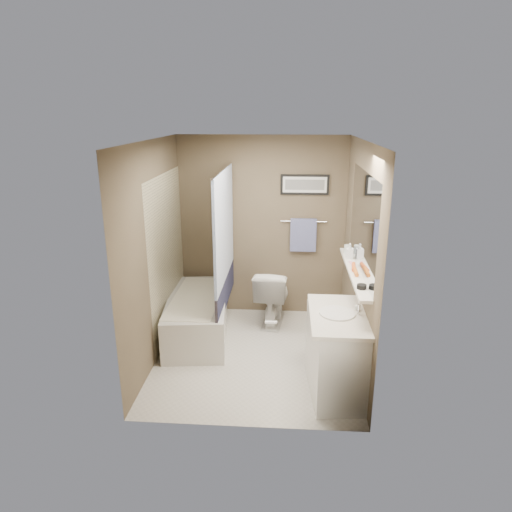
# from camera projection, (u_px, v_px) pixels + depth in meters

# --- Properties ---
(ground) EXTENTS (2.50, 2.50, 0.00)m
(ground) POSITION_uv_depth(u_px,v_px,m) (255.00, 355.00, 5.24)
(ground) COLOR beige
(ground) RESTS_ON ground
(ceiling) EXTENTS (2.20, 2.50, 0.04)m
(ceiling) POSITION_uv_depth(u_px,v_px,m) (255.00, 143.00, 4.52)
(ceiling) COLOR silver
(ceiling) RESTS_ON wall_back
(wall_back) EXTENTS (2.20, 0.04, 2.40)m
(wall_back) POSITION_uv_depth(u_px,v_px,m) (262.00, 228.00, 6.05)
(wall_back) COLOR brown
(wall_back) RESTS_ON ground
(wall_front) EXTENTS (2.20, 0.04, 2.40)m
(wall_front) POSITION_uv_depth(u_px,v_px,m) (244.00, 301.00, 3.71)
(wall_front) COLOR brown
(wall_front) RESTS_ON ground
(wall_left) EXTENTS (0.04, 2.50, 2.40)m
(wall_left) POSITION_uv_depth(u_px,v_px,m) (156.00, 254.00, 4.95)
(wall_left) COLOR brown
(wall_left) RESTS_ON ground
(wall_right) EXTENTS (0.04, 2.50, 2.40)m
(wall_right) POSITION_uv_depth(u_px,v_px,m) (357.00, 258.00, 4.81)
(wall_right) COLOR brown
(wall_right) RESTS_ON ground
(tile_surround) EXTENTS (0.02, 1.55, 2.00)m
(tile_surround) POSITION_uv_depth(u_px,v_px,m) (168.00, 257.00, 5.49)
(tile_surround) COLOR #C3B793
(tile_surround) RESTS_ON wall_left
(curtain_rod) EXTENTS (0.02, 1.55, 0.02)m
(curtain_rod) POSITION_uv_depth(u_px,v_px,m) (223.00, 170.00, 5.12)
(curtain_rod) COLOR silver
(curtain_rod) RESTS_ON wall_left
(curtain_upper) EXTENTS (0.03, 1.45, 1.28)m
(curtain_upper) POSITION_uv_depth(u_px,v_px,m) (224.00, 226.00, 5.32)
(curtain_upper) COLOR white
(curtain_upper) RESTS_ON curtain_rod
(curtain_lower) EXTENTS (0.03, 1.45, 0.36)m
(curtain_lower) POSITION_uv_depth(u_px,v_px,m) (225.00, 291.00, 5.57)
(curtain_lower) COLOR #22233F
(curtain_lower) RESTS_ON curtain_rod
(mirror) EXTENTS (0.02, 1.60, 1.00)m
(mirror) POSITION_uv_depth(u_px,v_px,m) (363.00, 223.00, 4.54)
(mirror) COLOR silver
(mirror) RESTS_ON wall_right
(shelf) EXTENTS (0.12, 1.60, 0.03)m
(shelf) POSITION_uv_depth(u_px,v_px,m) (354.00, 272.00, 4.70)
(shelf) COLOR silver
(shelf) RESTS_ON wall_right
(towel_bar) EXTENTS (0.60, 0.02, 0.02)m
(towel_bar) POSITION_uv_depth(u_px,v_px,m) (304.00, 221.00, 5.97)
(towel_bar) COLOR silver
(towel_bar) RESTS_ON wall_back
(towel) EXTENTS (0.34, 0.05, 0.44)m
(towel) POSITION_uv_depth(u_px,v_px,m) (303.00, 235.00, 6.00)
(towel) COLOR #8992C7
(towel) RESTS_ON towel_bar
(art_frame) EXTENTS (0.62, 0.02, 0.26)m
(art_frame) POSITION_uv_depth(u_px,v_px,m) (305.00, 185.00, 5.84)
(art_frame) COLOR black
(art_frame) RESTS_ON wall_back
(art_mat) EXTENTS (0.56, 0.00, 0.20)m
(art_mat) POSITION_uv_depth(u_px,v_px,m) (305.00, 185.00, 5.82)
(art_mat) COLOR white
(art_mat) RESTS_ON art_frame
(art_image) EXTENTS (0.50, 0.00, 0.13)m
(art_image) POSITION_uv_depth(u_px,v_px,m) (305.00, 185.00, 5.82)
(art_image) COLOR #595959
(art_image) RESTS_ON art_mat
(door) EXTENTS (0.80, 0.02, 2.00)m
(door) POSITION_uv_depth(u_px,v_px,m) (311.00, 326.00, 3.72)
(door) COLOR silver
(door) RESTS_ON wall_front
(door_handle) EXTENTS (0.10, 0.02, 0.02)m
(door_handle) POSITION_uv_depth(u_px,v_px,m) (271.00, 322.00, 3.79)
(door_handle) COLOR silver
(door_handle) RESTS_ON door
(bathtub) EXTENTS (0.86, 1.57, 0.50)m
(bathtub) POSITION_uv_depth(u_px,v_px,m) (198.00, 316.00, 5.65)
(bathtub) COLOR silver
(bathtub) RESTS_ON ground
(tub_rim) EXTENTS (0.56, 1.36, 0.02)m
(tub_rim) POSITION_uv_depth(u_px,v_px,m) (197.00, 298.00, 5.58)
(tub_rim) COLOR white
(tub_rim) RESTS_ON bathtub
(toilet) EXTENTS (0.50, 0.78, 0.75)m
(toilet) POSITION_uv_depth(u_px,v_px,m) (273.00, 296.00, 5.96)
(toilet) COLOR white
(toilet) RESTS_ON ground
(vanity) EXTENTS (0.57, 0.94, 0.80)m
(vanity) POSITION_uv_depth(u_px,v_px,m) (337.00, 355.00, 4.46)
(vanity) COLOR white
(vanity) RESTS_ON ground
(countertop) EXTENTS (0.54, 0.96, 0.04)m
(countertop) POSITION_uv_depth(u_px,v_px,m) (338.00, 316.00, 4.33)
(countertop) COLOR beige
(countertop) RESTS_ON vanity
(sink_basin) EXTENTS (0.34, 0.34, 0.01)m
(sink_basin) POSITION_uv_depth(u_px,v_px,m) (337.00, 313.00, 4.33)
(sink_basin) COLOR silver
(sink_basin) RESTS_ON countertop
(faucet_spout) EXTENTS (0.02, 0.02, 0.10)m
(faucet_spout) POSITION_uv_depth(u_px,v_px,m) (359.00, 310.00, 4.30)
(faucet_spout) COLOR silver
(faucet_spout) RESTS_ON countertop
(faucet_knob) EXTENTS (0.05, 0.05, 0.05)m
(faucet_knob) POSITION_uv_depth(u_px,v_px,m) (357.00, 307.00, 4.40)
(faucet_knob) COLOR silver
(faucet_knob) RESTS_ON countertop
(candle_bowl_near) EXTENTS (0.09, 0.09, 0.04)m
(candle_bowl_near) POSITION_uv_depth(u_px,v_px,m) (362.00, 287.00, 4.20)
(candle_bowl_near) COLOR black
(candle_bowl_near) RESTS_ON shelf
(hair_brush_front) EXTENTS (0.04, 0.22, 0.04)m
(hair_brush_front) POSITION_uv_depth(u_px,v_px,m) (356.00, 272.00, 4.59)
(hair_brush_front) COLOR #C9601C
(hair_brush_front) RESTS_ON shelf
(hair_brush_back) EXTENTS (0.07, 0.22, 0.04)m
(hair_brush_back) POSITION_uv_depth(u_px,v_px,m) (354.00, 267.00, 4.73)
(hair_brush_back) COLOR #D9551E
(hair_brush_back) RESTS_ON shelf
(pink_comb) EXTENTS (0.04, 0.16, 0.01)m
(pink_comb) POSITION_uv_depth(u_px,v_px,m) (352.00, 264.00, 4.88)
(pink_comb) COLOR pink
(pink_comb) RESTS_ON shelf
(glass_jar) EXTENTS (0.08, 0.08, 0.10)m
(glass_jar) POSITION_uv_depth(u_px,v_px,m) (348.00, 249.00, 5.23)
(glass_jar) COLOR silver
(glass_jar) RESTS_ON shelf
(soap_bottle) EXTENTS (0.08, 0.08, 0.17)m
(soap_bottle) POSITION_uv_depth(u_px,v_px,m) (350.00, 251.00, 5.05)
(soap_bottle) COLOR #999999
(soap_bottle) RESTS_ON shelf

